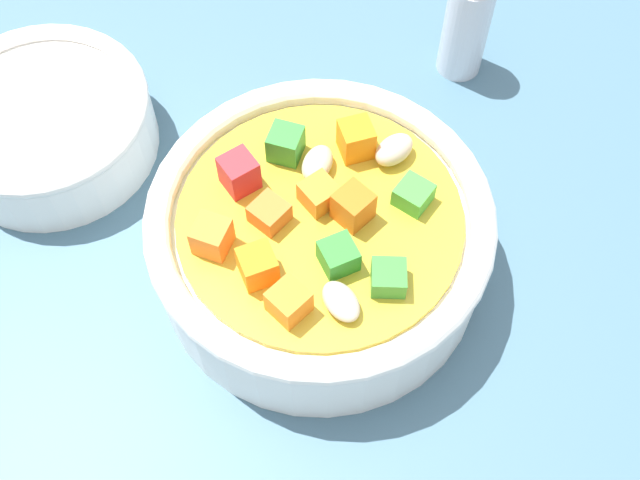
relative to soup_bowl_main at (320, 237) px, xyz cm
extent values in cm
cube|color=#42667A|center=(-0.01, 0.00, -4.33)|extent=(140.00, 140.00, 2.00)
cylinder|color=white|center=(-0.01, 0.00, -0.86)|extent=(18.42, 18.42, 4.94)
torus|color=white|center=(-0.01, 0.00, 2.05)|extent=(18.77, 18.77, 1.46)
cylinder|color=gold|center=(-0.01, 0.00, 1.81)|extent=(15.39, 15.39, 0.40)
cube|color=orange|center=(-1.74, 0.17, 2.99)|extent=(2.46, 2.46, 1.96)
cube|color=orange|center=(-2.18, -4.31, 3.04)|extent=(2.12, 2.12, 2.05)
cube|color=orange|center=(2.64, -0.24, 2.64)|extent=(2.46, 2.46, 1.25)
cube|color=green|center=(-5.01, -0.81, 2.63)|extent=(2.44, 2.44, 1.24)
cube|color=red|center=(4.20, -2.35, 3.05)|extent=(2.39, 2.39, 2.06)
cube|color=orange|center=(5.58, 1.46, 2.92)|extent=(2.29, 2.29, 1.82)
cube|color=orange|center=(3.25, 3.27, 2.94)|extent=(2.22, 2.22, 1.86)
cube|color=#308E2F|center=(-0.81, 2.79, 2.77)|extent=(2.26, 2.26, 1.51)
ellipsoid|color=beige|center=(-4.24, -3.72, 2.73)|extent=(2.88, 2.75, 1.44)
cube|color=green|center=(1.68, -4.27, 2.91)|extent=(2.23, 2.23, 1.79)
cube|color=orange|center=(1.76, 5.29, 2.86)|extent=(2.46, 2.46, 1.68)
ellipsoid|color=beige|center=(-0.80, 5.23, 2.54)|extent=(2.58, 2.89, 1.05)
cube|color=#368933|center=(-3.24, 4.08, 2.66)|extent=(1.87, 1.87, 1.30)
ellipsoid|color=beige|center=(-0.38, -3.07, 2.62)|extent=(2.42, 2.86, 1.21)
cube|color=orange|center=(0.37, -1.02, 2.72)|extent=(2.42, 2.42, 1.41)
cylinder|color=white|center=(16.47, -9.48, -1.47)|extent=(13.05, 13.05, 3.71)
torus|color=white|center=(16.47, -9.48, 0.64)|extent=(13.19, 13.19, 1.04)
cylinder|color=silver|center=(-10.18, -15.15, 0.25)|extent=(2.99, 2.99, 7.16)
camera|label=1|loc=(1.02, 22.28, 37.92)|focal=44.79mm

